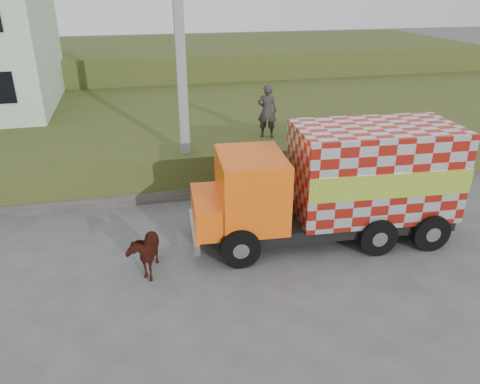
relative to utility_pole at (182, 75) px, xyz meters
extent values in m
plane|color=#474749|center=(1.00, -4.60, -4.08)|extent=(120.00, 120.00, 0.00)
cube|color=#314D19|center=(1.00, 5.40, -3.33)|extent=(40.00, 12.00, 1.50)
cube|color=#314D19|center=(1.00, 17.40, -2.58)|extent=(40.00, 12.00, 3.00)
cube|color=#595651|center=(-1.00, -0.40, -3.88)|extent=(16.00, 0.50, 0.40)
cube|color=gray|center=(0.00, 0.00, -0.08)|extent=(0.30, 0.30, 8.00)
cube|color=black|center=(3.59, -4.01, -3.45)|extent=(6.65, 2.56, 0.34)
cube|color=#EF570C|center=(1.30, -3.85, -2.40)|extent=(1.88, 2.32, 1.92)
cube|color=#EF570C|center=(0.20, -3.77, -2.97)|extent=(1.10, 2.07, 0.86)
cube|color=silver|center=(4.74, -4.09, -2.06)|extent=(4.56, 2.60, 2.49)
cube|color=yellow|center=(4.66, -5.26, -2.06)|extent=(4.40, 0.35, 0.67)
cube|color=yellow|center=(4.82, -2.92, -2.06)|extent=(4.40, 0.35, 0.67)
cube|color=silver|center=(-0.28, -3.74, -3.55)|extent=(0.30, 2.21, 0.29)
cylinder|color=black|center=(0.74, -4.91, -3.55)|extent=(1.07, 0.41, 1.05)
cylinder|color=black|center=(0.90, -2.71, -3.55)|extent=(1.07, 0.41, 1.05)
cylinder|color=black|center=(4.47, -5.18, -3.55)|extent=(1.07, 0.41, 1.05)
cylinder|color=black|center=(4.63, -2.98, -3.55)|extent=(1.07, 0.41, 1.05)
cylinder|color=black|center=(6.00, -5.28, -3.55)|extent=(1.07, 0.41, 1.05)
cylinder|color=black|center=(6.15, -3.09, -3.55)|extent=(1.07, 0.41, 1.05)
imported|color=black|center=(-1.65, -4.59, -3.46)|extent=(0.93, 1.56, 1.24)
imported|color=#282624|center=(3.16, 1.05, -1.60)|extent=(0.83, 0.69, 1.95)
camera|label=1|loc=(-1.64, -14.99, 2.70)|focal=35.00mm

